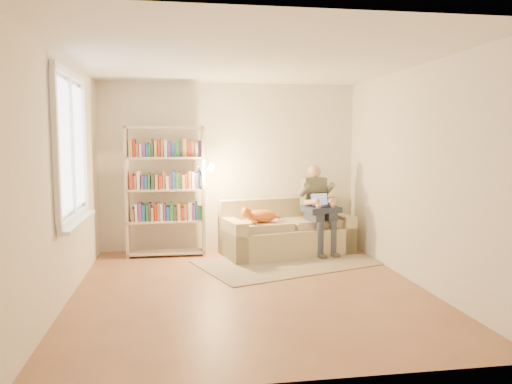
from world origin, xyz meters
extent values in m
plane|color=brown|center=(0.00, 0.00, 0.00)|extent=(4.50, 4.50, 0.00)
cube|color=white|center=(0.00, 0.00, 2.60)|extent=(4.00, 4.50, 0.02)
cube|color=silver|center=(-2.00, 0.00, 1.30)|extent=(0.02, 4.50, 2.60)
cube|color=silver|center=(2.00, 0.00, 1.30)|extent=(0.02, 4.50, 2.60)
cube|color=silver|center=(0.00, 2.25, 1.30)|extent=(4.00, 0.02, 2.60)
cube|color=silver|center=(0.00, -2.25, 1.30)|extent=(4.00, 0.02, 2.60)
plane|color=white|center=(-1.97, 0.20, 1.65)|extent=(0.00, 1.50, 1.50)
cube|color=white|center=(-1.96, 0.20, 2.44)|extent=(0.05, 1.50, 0.08)
cube|color=white|center=(-1.96, 0.20, 0.86)|extent=(0.05, 1.50, 0.08)
cube|color=white|center=(-1.96, 0.20, 1.65)|extent=(0.04, 0.05, 1.50)
cube|color=white|center=(-1.92, 0.20, 0.81)|extent=(0.12, 1.52, 0.04)
cube|color=#C3B88A|center=(0.81, 1.70, 0.20)|extent=(2.06, 1.25, 0.40)
cube|color=#C3B88A|center=(0.74, 2.03, 0.61)|extent=(1.92, 0.59, 0.41)
cube|color=#C3B88A|center=(-0.03, 1.52, 0.29)|extent=(0.37, 0.89, 0.58)
cube|color=#C3B88A|center=(1.66, 1.88, 0.29)|extent=(0.37, 0.89, 0.58)
cube|color=#C5B08F|center=(0.40, 1.56, 0.46)|extent=(0.92, 0.73, 0.12)
cube|color=#C5B08F|center=(1.24, 1.74, 0.46)|extent=(0.92, 0.73, 0.12)
cube|color=#69705A|center=(1.25, 1.82, 0.90)|extent=(0.40, 0.27, 0.50)
sphere|color=tan|center=(1.25, 1.80, 1.24)|extent=(0.20, 0.20, 0.20)
cube|color=#373D4D|center=(1.19, 1.56, 0.60)|extent=(0.23, 0.43, 0.15)
cube|color=#373D4D|center=(1.40, 1.61, 0.60)|extent=(0.23, 0.43, 0.15)
cylinder|color=#373D4D|center=(1.23, 1.37, 0.27)|extent=(0.11, 0.11, 0.54)
cylinder|color=#373D4D|center=(1.44, 1.41, 0.27)|extent=(0.11, 0.11, 0.54)
ellipsoid|color=orange|center=(0.40, 1.53, 0.61)|extent=(0.47, 0.31, 0.19)
sphere|color=orange|center=(0.17, 1.45, 0.68)|extent=(0.15, 0.15, 0.15)
cylinder|color=orange|center=(0.62, 1.63, 0.58)|extent=(0.22, 0.09, 0.06)
cube|color=#262D43|center=(1.26, 1.56, 0.69)|extent=(0.57, 0.50, 0.08)
cube|color=black|center=(1.26, 1.53, 0.74)|extent=(0.34, 0.27, 0.02)
cube|color=black|center=(1.24, 1.63, 0.84)|extent=(0.30, 0.12, 0.20)
plane|color=#8CA5CC|center=(1.24, 1.63, 0.84)|extent=(0.28, 0.12, 0.26)
cube|color=#CAB198|center=(-1.55, 1.86, 0.97)|extent=(0.04, 0.29, 1.93)
cube|color=#CAB198|center=(-0.44, 1.85, 0.97)|extent=(0.04, 0.29, 1.93)
cube|color=#CAB198|center=(-0.99, 1.86, 0.05)|extent=(1.15, 0.30, 0.03)
cube|color=#CAB198|center=(-0.99, 1.86, 0.52)|extent=(1.15, 0.30, 0.03)
cube|color=#CAB198|center=(-0.99, 1.86, 0.99)|extent=(1.15, 0.30, 0.03)
cube|color=#CAB198|center=(-0.99, 1.86, 1.46)|extent=(1.15, 0.30, 0.03)
cube|color=#CAB198|center=(-0.99, 1.86, 1.90)|extent=(1.15, 0.30, 0.03)
cube|color=#66337F|center=(-0.99, 1.86, 0.65)|extent=(0.98, 0.24, 0.23)
cube|color=#1E4C8C|center=(-0.99, 1.86, 1.12)|extent=(0.98, 0.24, 0.23)
cube|color=#267233|center=(-0.99, 1.86, 1.59)|extent=(0.98, 0.24, 0.23)
cylinder|color=silver|center=(-0.52, 1.85, 1.03)|extent=(0.10, 0.10, 0.04)
cone|color=silver|center=(-0.36, 1.72, 1.32)|extent=(0.13, 0.15, 0.16)
cube|color=gray|center=(0.71, 1.14, 0.01)|extent=(2.78, 2.17, 0.01)
camera|label=1|loc=(-0.81, -5.57, 1.73)|focal=35.00mm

